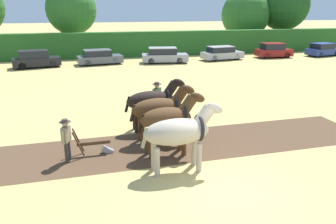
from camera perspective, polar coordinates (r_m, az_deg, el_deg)
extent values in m
plane|color=tan|center=(10.32, 10.22, -13.23)|extent=(240.00, 240.00, 0.00)
cube|color=brown|center=(12.76, -17.80, -7.53)|extent=(25.03, 3.78, 0.01)
cube|color=#286023|center=(37.35, -8.09, 11.56)|extent=(64.69, 1.45, 2.72)
cylinder|color=brown|center=(40.79, -16.10, 12.12)|extent=(0.44, 0.44, 3.50)
sphere|color=#2D6628|center=(40.64, -16.51, 16.76)|extent=(5.69, 5.69, 5.69)
cylinder|color=brown|center=(47.76, 13.07, 12.51)|extent=(0.44, 0.44, 2.58)
sphere|color=#2D6628|center=(47.60, 13.34, 16.20)|extent=(6.51, 6.51, 6.51)
cylinder|color=brown|center=(49.65, 19.11, 12.86)|extent=(0.44, 0.44, 3.72)
sphere|color=#1E4C1E|center=(49.53, 19.56, 17.13)|extent=(6.77, 6.77, 6.77)
cylinder|color=gray|center=(74.19, -17.26, 16.26)|extent=(2.70, 2.70, 8.68)
ellipsoid|color=#B2A38E|center=(10.70, 1.49, -3.48)|extent=(2.23, 0.97, 0.88)
cylinder|color=#B2A38E|center=(11.47, 4.56, -6.85)|extent=(0.18, 0.18, 1.00)
cylinder|color=#B2A38E|center=(11.04, 5.44, -7.91)|extent=(0.18, 0.18, 1.00)
cylinder|color=#B2A38E|center=(11.11, -2.51, -7.66)|extent=(0.18, 0.18, 1.00)
cylinder|color=#B2A38E|center=(10.66, -1.91, -8.80)|extent=(0.18, 0.18, 1.00)
cylinder|color=#B2A38E|center=(10.83, 6.28, -0.77)|extent=(0.75, 0.43, 0.82)
ellipsoid|color=#B2A38E|center=(10.89, 8.12, 0.69)|extent=(0.68, 0.27, 0.54)
cube|color=gray|center=(10.83, 7.11, 0.24)|extent=(0.37, 0.09, 0.50)
cylinder|color=gray|center=(10.50, -4.04, -4.48)|extent=(0.30, 0.13, 0.71)
torus|color=black|center=(10.90, 5.40, -2.75)|extent=(0.13, 0.90, 0.90)
ellipsoid|color=#513319|center=(11.92, -0.34, -1.24)|extent=(1.92, 0.95, 0.87)
cylinder|color=#513319|center=(12.62, 2.10, -4.46)|extent=(0.18, 0.18, 1.00)
cylinder|color=#513319|center=(12.18, 2.80, -5.32)|extent=(0.18, 0.18, 1.00)
cylinder|color=#513319|center=(12.34, -3.43, -5.01)|extent=(0.18, 0.18, 1.00)
cylinder|color=#513319|center=(11.88, -2.93, -5.93)|extent=(0.18, 0.18, 1.00)
cylinder|color=#513319|center=(12.00, 3.40, 1.18)|extent=(0.77, 0.43, 0.84)
ellipsoid|color=#513319|center=(12.05, 5.14, 2.55)|extent=(0.68, 0.27, 0.54)
cube|color=black|center=(12.00, 4.18, 2.09)|extent=(0.39, 0.09, 0.52)
cylinder|color=black|center=(11.77, -4.61, -2.03)|extent=(0.30, 0.13, 0.71)
torus|color=black|center=(12.08, 2.72, -0.66)|extent=(0.13, 0.89, 0.89)
ellipsoid|color=#513319|center=(13.17, -1.83, 0.54)|extent=(2.14, 0.97, 0.88)
cylinder|color=#513319|center=(13.85, 0.74, -2.43)|extent=(0.18, 0.18, 0.98)
cylinder|color=#513319|center=(13.39, 1.33, -3.15)|extent=(0.18, 0.18, 0.98)
cylinder|color=#513319|center=(13.57, -4.87, -2.94)|extent=(0.18, 0.18, 0.98)
cylinder|color=#513319|center=(13.10, -4.47, -3.70)|extent=(0.18, 0.18, 0.98)
cylinder|color=#513319|center=(13.27, 1.95, 2.72)|extent=(0.76, 0.43, 0.83)
ellipsoid|color=#513319|center=(13.32, 3.49, 3.93)|extent=(0.68, 0.27, 0.54)
cube|color=black|center=(13.27, 2.64, 3.55)|extent=(0.38, 0.09, 0.51)
cylinder|color=black|center=(13.02, -6.14, -0.19)|extent=(0.30, 0.13, 0.71)
torus|color=black|center=(13.33, 1.28, 1.07)|extent=(0.13, 0.90, 0.90)
ellipsoid|color=black|center=(14.45, -3.05, 1.98)|extent=(2.17, 0.95, 0.86)
cylinder|color=black|center=(15.09, -0.59, -0.75)|extent=(0.18, 0.18, 0.96)
cylinder|color=black|center=(14.63, -0.11, -1.35)|extent=(0.18, 0.18, 0.96)
cylinder|color=black|center=(14.82, -5.84, -1.19)|extent=(0.18, 0.18, 0.96)
cylinder|color=black|center=(14.35, -5.52, -1.82)|extent=(0.18, 0.18, 0.96)
cylinder|color=black|center=(14.54, 0.46, 3.97)|extent=(0.76, 0.42, 0.83)
ellipsoid|color=black|center=(14.58, 1.90, 5.09)|extent=(0.68, 0.27, 0.54)
cube|color=black|center=(14.54, 1.10, 4.72)|extent=(0.39, 0.09, 0.51)
cylinder|color=black|center=(14.31, -7.05, 1.33)|extent=(0.30, 0.13, 0.71)
torus|color=black|center=(14.60, -0.16, 2.45)|extent=(0.13, 0.88, 0.88)
cube|color=#4C331E|center=(12.55, -12.82, -5.29)|extent=(1.22, 0.12, 0.12)
cube|color=#939399|center=(12.70, -10.50, -6.56)|extent=(0.48, 0.21, 0.39)
cylinder|color=#4C331E|center=(12.70, -15.37, -4.72)|extent=(0.40, 0.07, 0.96)
cylinder|color=#4C331E|center=(12.33, -15.37, -5.41)|extent=(0.40, 0.07, 0.96)
cylinder|color=#38332D|center=(12.35, -16.91, -6.35)|extent=(0.14, 0.14, 0.77)
cylinder|color=#38332D|center=(12.17, -17.24, -6.73)|extent=(0.14, 0.14, 0.77)
cube|color=tan|center=(12.01, -17.35, -3.66)|extent=(0.33, 0.49, 0.55)
sphere|color=tan|center=(11.88, -17.52, -1.94)|extent=(0.21, 0.21, 0.21)
cylinder|color=tan|center=(12.26, -16.90, -3.31)|extent=(0.09, 0.09, 0.51)
cylinder|color=tan|center=(11.79, -17.80, -4.24)|extent=(0.09, 0.09, 0.51)
cylinder|color=#42382D|center=(11.86, -17.55, -1.66)|extent=(0.40, 0.40, 0.02)
cylinder|color=#42382D|center=(11.85, -17.57, -1.43)|extent=(0.20, 0.20, 0.10)
cylinder|color=#28334C|center=(16.42, -1.71, 0.65)|extent=(0.14, 0.14, 0.88)
cylinder|color=#28334C|center=(16.23, -2.12, 0.44)|extent=(0.14, 0.14, 0.88)
cube|color=#4C6B4C|center=(16.12, -1.94, 3.10)|extent=(0.50, 0.51, 0.62)
sphere|color=tan|center=(16.02, -1.96, 4.62)|extent=(0.24, 0.24, 0.24)
cylinder|color=#4C6B4C|center=(16.38, -1.40, 3.26)|extent=(0.09, 0.09, 0.59)
cylinder|color=#4C6B4C|center=(15.88, -2.50, 2.78)|extent=(0.09, 0.09, 0.59)
cylinder|color=#42382D|center=(16.00, -1.96, 4.87)|extent=(0.45, 0.45, 0.02)
cylinder|color=#42382D|center=(15.99, -1.96, 5.04)|extent=(0.23, 0.23, 0.10)
cube|color=black|center=(32.69, -21.90, 8.15)|extent=(4.39, 2.51, 0.73)
cube|color=black|center=(32.59, -22.40, 9.27)|extent=(2.74, 2.01, 0.61)
cube|color=black|center=(32.55, -22.47, 9.85)|extent=(2.74, 2.01, 0.06)
cylinder|color=black|center=(33.56, -19.76, 8.22)|extent=(0.66, 0.34, 0.63)
cylinder|color=black|center=(32.08, -19.47, 7.85)|extent=(0.66, 0.34, 0.63)
cylinder|color=black|center=(33.43, -24.15, 7.68)|extent=(0.66, 0.34, 0.63)
cylinder|color=black|center=(31.93, -24.05, 7.29)|extent=(0.66, 0.34, 0.63)
cube|color=#565B66|center=(32.82, -11.76, 9.01)|extent=(4.44, 2.38, 0.65)
cube|color=black|center=(32.71, -12.19, 10.01)|extent=(2.74, 1.97, 0.54)
cube|color=#565B66|center=(32.67, -12.23, 10.53)|extent=(2.74, 1.97, 0.06)
cylinder|color=black|center=(33.88, -9.77, 9.07)|extent=(0.64, 0.30, 0.62)
cylinder|color=black|center=(32.32, -9.16, 8.69)|extent=(0.64, 0.30, 0.62)
cylinder|color=black|center=(33.45, -14.22, 8.68)|extent=(0.64, 0.30, 0.62)
cylinder|color=black|center=(31.86, -13.82, 8.28)|extent=(0.64, 0.30, 0.62)
cube|color=#9E9EA8|center=(33.01, -0.56, 9.46)|extent=(4.70, 2.45, 0.70)
cube|color=black|center=(32.91, -0.95, 10.56)|extent=(2.90, 2.01, 0.59)
cube|color=#9E9EA8|center=(32.87, -0.96, 11.12)|extent=(2.90, 2.01, 0.06)
cylinder|color=black|center=(33.99, 1.69, 9.33)|extent=(0.63, 0.30, 0.61)
cylinder|color=black|center=(32.41, 2.06, 8.91)|extent=(0.63, 0.30, 0.61)
cylinder|color=black|center=(33.75, -3.07, 9.25)|extent=(0.63, 0.30, 0.61)
cylinder|color=black|center=(32.15, -2.92, 8.83)|extent=(0.63, 0.30, 0.61)
cube|color=#A8A8B2|center=(35.40, 9.44, 9.76)|extent=(4.56, 2.29, 0.66)
cube|color=black|center=(35.21, 9.18, 10.71)|extent=(2.81, 1.88, 0.54)
cube|color=#A8A8B2|center=(35.17, 9.20, 11.19)|extent=(2.81, 1.88, 0.06)
cylinder|color=black|center=(36.75, 10.66, 9.69)|extent=(0.65, 0.30, 0.63)
cylinder|color=black|center=(35.52, 11.94, 9.34)|extent=(0.65, 0.30, 0.63)
cylinder|color=black|center=(35.39, 6.89, 9.56)|extent=(0.65, 0.30, 0.63)
cylinder|color=black|center=(34.11, 8.09, 9.21)|extent=(0.65, 0.30, 0.63)
cube|color=maroon|center=(38.45, 17.94, 9.84)|extent=(3.90, 1.92, 0.73)
cube|color=black|center=(38.28, 17.78, 10.83)|extent=(2.37, 1.67, 0.61)
cube|color=maroon|center=(38.25, 17.83, 11.33)|extent=(2.37, 1.67, 0.06)
cylinder|color=black|center=(39.69, 18.92, 9.65)|extent=(0.67, 0.26, 0.66)
cylinder|color=black|center=(38.41, 20.00, 9.30)|extent=(0.67, 0.26, 0.66)
cylinder|color=black|center=(38.60, 15.82, 9.72)|extent=(0.67, 0.26, 0.66)
cylinder|color=black|center=(37.28, 16.83, 9.37)|extent=(0.67, 0.26, 0.66)
cube|color=navy|center=(41.78, 25.39, 9.53)|extent=(4.17, 2.47, 0.67)
cube|color=black|center=(41.57, 25.33, 10.34)|extent=(2.60, 1.99, 0.54)
cube|color=navy|center=(41.54, 25.38, 10.75)|extent=(2.60, 1.99, 0.06)
cylinder|color=black|center=(43.21, 25.64, 9.46)|extent=(0.69, 0.35, 0.66)
cylinder|color=black|center=(42.27, 27.21, 9.10)|extent=(0.69, 0.35, 0.66)
cylinder|color=black|center=(41.38, 23.47, 9.44)|extent=(0.69, 0.35, 0.66)
cylinder|color=black|center=(40.40, 25.06, 9.08)|extent=(0.69, 0.35, 0.66)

